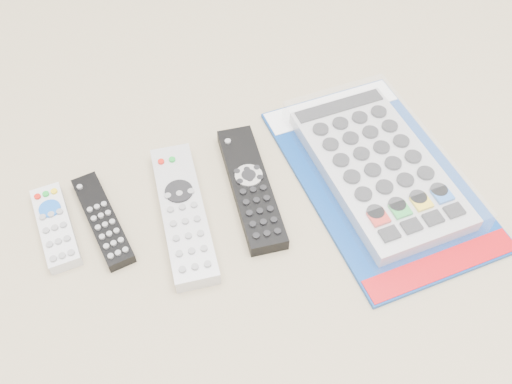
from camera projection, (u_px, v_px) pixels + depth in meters
name	position (u px, v px, depth m)	size (l,w,h in m)	color
remote_small_grey	(55.00, 226.00, 0.74)	(0.04, 0.13, 0.02)	silver
remote_slim_black	(103.00, 220.00, 0.75)	(0.05, 0.16, 0.02)	black
remote_silver_dvd	(183.00, 213.00, 0.75)	(0.09, 0.23, 0.03)	#B9B9BE
remote_large_black	(251.00, 187.00, 0.78)	(0.08, 0.21, 0.02)	black
jumbo_remote_packaged	(379.00, 166.00, 0.79)	(0.22, 0.35, 0.05)	navy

